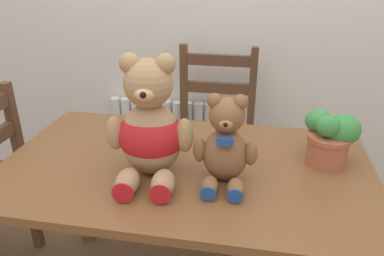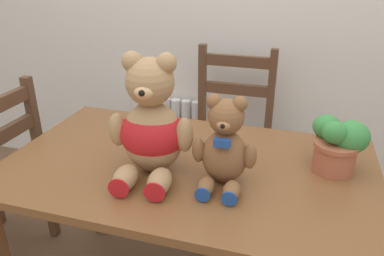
% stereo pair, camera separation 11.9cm
% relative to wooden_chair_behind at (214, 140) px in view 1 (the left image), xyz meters
% --- Properties ---
extents(radiator, '(0.67, 0.10, 0.58)m').
position_rel_wooden_chair_behind_xyz_m(radiator, '(-0.36, 0.23, -0.20)').
color(radiator, white).
rests_on(radiator, ground_plane).
extents(dining_table, '(1.31, 0.78, 0.72)m').
position_rel_wooden_chair_behind_xyz_m(dining_table, '(-0.01, -0.73, 0.16)').
color(dining_table, brown).
rests_on(dining_table, ground_plane).
extents(wooden_chair_behind, '(0.43, 0.40, 0.96)m').
position_rel_wooden_chair_behind_xyz_m(wooden_chair_behind, '(0.00, 0.00, 0.00)').
color(wooden_chair_behind, brown).
rests_on(wooden_chair_behind, ground_plane).
extents(teddy_bear_left, '(0.29, 0.31, 0.41)m').
position_rel_wooden_chair_behind_xyz_m(teddy_bear_left, '(-0.11, -0.81, 0.43)').
color(teddy_bear_left, tan).
rests_on(teddy_bear_left, dining_table).
extents(teddy_bear_right, '(0.21, 0.21, 0.30)m').
position_rel_wooden_chair_behind_xyz_m(teddy_bear_right, '(0.14, -0.81, 0.39)').
color(teddy_bear_right, brown).
rests_on(teddy_bear_right, dining_table).
extents(potted_plant, '(0.18, 0.17, 0.19)m').
position_rel_wooden_chair_behind_xyz_m(potted_plant, '(0.49, -0.63, 0.36)').
color(potted_plant, '#B25B3D').
rests_on(potted_plant, dining_table).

